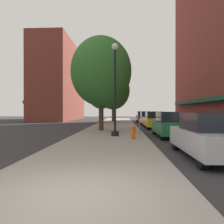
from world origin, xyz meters
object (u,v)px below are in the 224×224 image
Objects in this scene: car_silver at (208,136)px; parking_meter_near at (139,122)px; tree_near at (101,92)px; tree_far at (101,72)px; fire_hydrant at (133,132)px; lamppost at (115,88)px; car_white at (147,118)px; car_yellow at (154,120)px; car_red at (143,117)px; car_green at (170,125)px; tree_mid at (113,90)px.

parking_meter_near is at bearing 104.26° from car_silver.
tree_far reaches higher than tree_near.
fire_hydrant is 0.13× the size of tree_near.
parking_meter_near is (1.63, 1.03, -2.25)m from lamppost.
car_white is (4.87, 9.54, -4.16)m from tree_far.
tree_near is at bearing 129.94° from car_yellow.
tree_near is at bearing -137.28° from car_red.
parking_meter_near is at bearing -46.14° from tree_far.
lamppost is 1.37× the size of car_green.
car_yellow is at bearing -47.88° from tree_near.
lamppost is at bearing -81.00° from tree_near.
car_green is at bearing -92.18° from car_yellow.
car_silver and car_yellow have the same top height.
parking_meter_near is 0.30× the size of car_silver.
tree_near is 0.82× the size of tree_mid.
parking_meter_near is 0.30× the size of car_green.
tree_mid is 6.06m from car_red.
parking_meter_near is at bearing -98.58° from car_white.
car_silver is 25.45m from car_red.
tree_mid is at bearing 98.52° from car_silver.
car_green is 1.00× the size of car_red.
tree_near is 9.98m from tree_far.
car_red reaches higher than fire_hydrant.
lamppost is 14.17m from tree_near.
lamppost reaches higher than car_white.
car_red is at bearing 88.51° from car_green.
tree_mid is at bearing 98.05° from parking_meter_near.
tree_mid is at bearing 95.59° from fire_hydrant.
tree_far reaches higher than car_yellow.
fire_hydrant is at bearing -107.67° from car_yellow.
car_silver is at bearing -89.76° from car_white.
tree_far is at bearing 142.58° from car_green.
car_white is (2.50, 15.05, 0.29)m from fire_hydrant.
fire_hydrant is at bearing -77.94° from tree_near.
tree_far is at bearing 114.58° from car_silver.
car_red is at bearing 44.59° from tree_near.
car_red is (5.79, 5.71, -3.34)m from tree_near.
fire_hydrant is 9.36m from car_yellow.
tree_mid is at bearing 109.08° from car_yellow.
car_silver is 1.00× the size of car_red.
car_yellow is 1.00× the size of car_white.
car_white is (0.00, 19.37, 0.00)m from car_silver.
car_yellow is at bearing 64.65° from lamppost.
tree_far reaches higher than tree_mid.
tree_mid is at bearing 102.13° from car_green.
lamppost is 7.20m from car_silver.
tree_far is 1.80× the size of car_red.
parking_meter_near is 2.02m from car_green.
car_red is (0.00, 12.12, 0.00)m from car_yellow.
car_silver is 19.37m from car_white.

